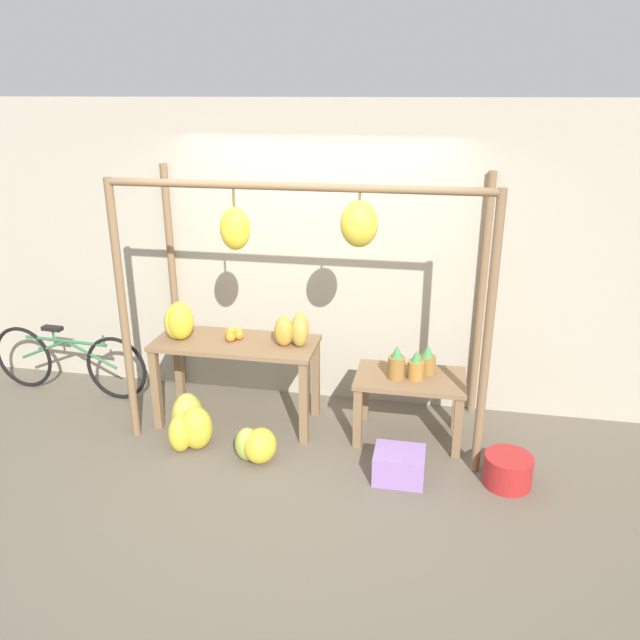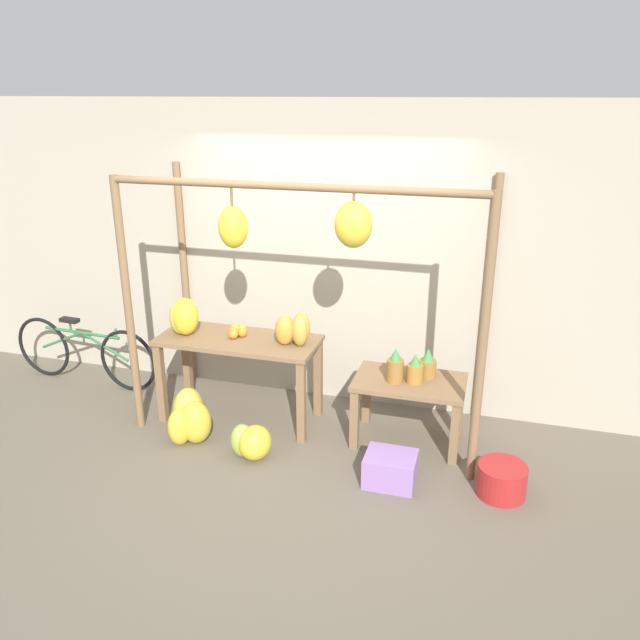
{
  "view_description": "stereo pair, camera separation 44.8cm",
  "coord_description": "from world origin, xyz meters",
  "px_view_note": "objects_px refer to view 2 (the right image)",
  "views": [
    {
      "loc": [
        1.06,
        -4.17,
        2.84
      ],
      "look_at": [
        0.12,
        0.65,
        1.04
      ],
      "focal_mm": 35.0,
      "sensor_mm": 36.0,
      "label": 1
    },
    {
      "loc": [
        1.49,
        -4.07,
        2.84
      ],
      "look_at": [
        0.12,
        0.65,
        1.04
      ],
      "focal_mm": 35.0,
      "sensor_mm": 36.0,
      "label": 2
    }
  ],
  "objects_px": {
    "banana_pile_on_table": "(184,317)",
    "pineapple_cluster": "(412,367)",
    "orange_pile": "(237,331)",
    "banana_pile_ground_right": "(251,442)",
    "parked_bicycle": "(84,352)",
    "blue_bucket": "(502,480)",
    "fruit_crate_white": "(390,469)",
    "banana_pile_ground_left": "(190,418)",
    "papaya_pile": "(293,329)"
  },
  "relations": [
    {
      "from": "pineapple_cluster",
      "to": "banana_pile_ground_right",
      "type": "relative_size",
      "value": 0.96
    },
    {
      "from": "banana_pile_on_table",
      "to": "fruit_crate_white",
      "type": "bearing_deg",
      "value": -16.48
    },
    {
      "from": "banana_pile_ground_right",
      "to": "banana_pile_on_table",
      "type": "bearing_deg",
      "value": 145.97
    },
    {
      "from": "banana_pile_ground_right",
      "to": "papaya_pile",
      "type": "distance_m",
      "value": 1.01
    },
    {
      "from": "pineapple_cluster",
      "to": "parked_bicycle",
      "type": "xyz_separation_m",
      "value": [
        -3.37,
        0.22,
        -0.35
      ]
    },
    {
      "from": "fruit_crate_white",
      "to": "papaya_pile",
      "type": "distance_m",
      "value": 1.43
    },
    {
      "from": "banana_pile_ground_left",
      "to": "papaya_pile",
      "type": "xyz_separation_m",
      "value": [
        0.79,
        0.48,
        0.72
      ]
    },
    {
      "from": "blue_bucket",
      "to": "orange_pile",
      "type": "bearing_deg",
      "value": 165.61
    },
    {
      "from": "fruit_crate_white",
      "to": "banana_pile_ground_left",
      "type": "bearing_deg",
      "value": 174.63
    },
    {
      "from": "banana_pile_ground_right",
      "to": "blue_bucket",
      "type": "relative_size",
      "value": 1.11
    },
    {
      "from": "banana_pile_on_table",
      "to": "pineapple_cluster",
      "type": "relative_size",
      "value": 0.87
    },
    {
      "from": "orange_pile",
      "to": "papaya_pile",
      "type": "relative_size",
      "value": 0.7
    },
    {
      "from": "banana_pile_on_table",
      "to": "orange_pile",
      "type": "height_order",
      "value": "banana_pile_on_table"
    },
    {
      "from": "pineapple_cluster",
      "to": "banana_pile_ground_left",
      "type": "xyz_separation_m",
      "value": [
        -1.83,
        -0.49,
        -0.5
      ]
    },
    {
      "from": "blue_bucket",
      "to": "banana_pile_ground_right",
      "type": "bearing_deg",
      "value": -178.14
    },
    {
      "from": "orange_pile",
      "to": "banana_pile_ground_left",
      "type": "bearing_deg",
      "value": -115.53
    },
    {
      "from": "fruit_crate_white",
      "to": "blue_bucket",
      "type": "distance_m",
      "value": 0.83
    },
    {
      "from": "orange_pile",
      "to": "parked_bicycle",
      "type": "distance_m",
      "value": 1.87
    },
    {
      "from": "orange_pile",
      "to": "banana_pile_ground_left",
      "type": "height_order",
      "value": "orange_pile"
    },
    {
      "from": "banana_pile_ground_left",
      "to": "banana_pile_ground_right",
      "type": "bearing_deg",
      "value": -13.07
    },
    {
      "from": "banana_pile_on_table",
      "to": "banana_pile_ground_right",
      "type": "bearing_deg",
      "value": -34.03
    },
    {
      "from": "parked_bicycle",
      "to": "papaya_pile",
      "type": "distance_m",
      "value": 2.42
    },
    {
      "from": "pineapple_cluster",
      "to": "fruit_crate_white",
      "type": "bearing_deg",
      "value": -93.61
    },
    {
      "from": "pineapple_cluster",
      "to": "banana_pile_ground_right",
      "type": "bearing_deg",
      "value": -152.3
    },
    {
      "from": "banana_pile_ground_left",
      "to": "fruit_crate_white",
      "type": "bearing_deg",
      "value": -5.37
    },
    {
      "from": "fruit_crate_white",
      "to": "parked_bicycle",
      "type": "xyz_separation_m",
      "value": [
        -3.33,
        0.87,
        0.22
      ]
    },
    {
      "from": "banana_pile_on_table",
      "to": "blue_bucket",
      "type": "relative_size",
      "value": 0.93
    },
    {
      "from": "parked_bicycle",
      "to": "fruit_crate_white",
      "type": "bearing_deg",
      "value": -14.67
    },
    {
      "from": "banana_pile_on_table",
      "to": "pineapple_cluster",
      "type": "height_order",
      "value": "banana_pile_on_table"
    },
    {
      "from": "fruit_crate_white",
      "to": "orange_pile",
      "type": "bearing_deg",
      "value": 155.74
    },
    {
      "from": "orange_pile",
      "to": "banana_pile_ground_right",
      "type": "bearing_deg",
      "value": -60.72
    },
    {
      "from": "banana_pile_ground_left",
      "to": "banana_pile_ground_right",
      "type": "relative_size",
      "value": 1.21
    },
    {
      "from": "banana_pile_ground_right",
      "to": "papaya_pile",
      "type": "height_order",
      "value": "papaya_pile"
    },
    {
      "from": "banana_pile_on_table",
      "to": "parked_bicycle",
      "type": "xyz_separation_m",
      "value": [
        -1.33,
        0.28,
        -0.61
      ]
    },
    {
      "from": "banana_pile_on_table",
      "to": "pineapple_cluster",
      "type": "distance_m",
      "value": 2.06
    },
    {
      "from": "fruit_crate_white",
      "to": "papaya_pile",
      "type": "xyz_separation_m",
      "value": [
        -0.99,
        0.65,
        0.8
      ]
    },
    {
      "from": "orange_pile",
      "to": "blue_bucket",
      "type": "bearing_deg",
      "value": -14.39
    },
    {
      "from": "pineapple_cluster",
      "to": "parked_bicycle",
      "type": "relative_size",
      "value": 0.23
    },
    {
      "from": "orange_pile",
      "to": "blue_bucket",
      "type": "xyz_separation_m",
      "value": [
        2.36,
        -0.6,
        -0.71
      ]
    },
    {
      "from": "papaya_pile",
      "to": "orange_pile",
      "type": "bearing_deg",
      "value": 175.46
    },
    {
      "from": "banana_pile_on_table",
      "to": "papaya_pile",
      "type": "bearing_deg",
      "value": 3.16
    },
    {
      "from": "fruit_crate_white",
      "to": "blue_bucket",
      "type": "height_order",
      "value": "blue_bucket"
    },
    {
      "from": "orange_pile",
      "to": "parked_bicycle",
      "type": "height_order",
      "value": "orange_pile"
    },
    {
      "from": "orange_pile",
      "to": "banana_pile_ground_right",
      "type": "distance_m",
      "value": 1.03
    },
    {
      "from": "papaya_pile",
      "to": "parked_bicycle",
      "type": "bearing_deg",
      "value": 174.55
    },
    {
      "from": "banana_pile_on_table",
      "to": "blue_bucket",
      "type": "bearing_deg",
      "value": -10.15
    },
    {
      "from": "orange_pile",
      "to": "parked_bicycle",
      "type": "xyz_separation_m",
      "value": [
        -1.8,
        0.18,
        -0.49
      ]
    },
    {
      "from": "banana_pile_ground_left",
      "to": "fruit_crate_white",
      "type": "distance_m",
      "value": 1.79
    },
    {
      "from": "banana_pile_ground_right",
      "to": "parked_bicycle",
      "type": "height_order",
      "value": "parked_bicycle"
    },
    {
      "from": "orange_pile",
      "to": "banana_pile_ground_left",
      "type": "xyz_separation_m",
      "value": [
        -0.25,
        -0.52,
        -0.63
      ]
    }
  ]
}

